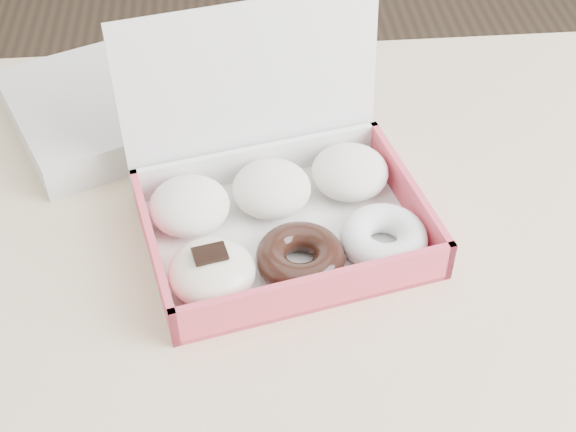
{
  "coord_description": "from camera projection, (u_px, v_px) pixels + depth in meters",
  "views": [
    {
      "loc": [
        -0.26,
        -0.54,
        1.33
      ],
      "look_at": [
        -0.21,
        0.01,
        0.8
      ],
      "focal_mm": 50.0,
      "sensor_mm": 36.0,
      "label": 1
    }
  ],
  "objects": [
    {
      "name": "table",
      "position": [
        480.0,
        299.0,
        0.86
      ],
      "size": [
        1.2,
        0.8,
        0.75
      ],
      "color": "tan",
      "rests_on": "ground"
    },
    {
      "name": "donut_box",
      "position": [
        278.0,
        206.0,
        0.81
      ],
      "size": [
        0.32,
        0.28,
        0.2
      ],
      "rotation": [
        0.0,
        0.0,
        0.22
      ],
      "color": "white",
      "rests_on": "table"
    },
    {
      "name": "newspapers",
      "position": [
        130.0,
        100.0,
        0.96
      ],
      "size": [
        0.33,
        0.3,
        0.04
      ],
      "primitive_type": "cube",
      "rotation": [
        0.0,
        0.0,
        0.42
      ],
      "color": "white",
      "rests_on": "table"
    }
  ]
}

